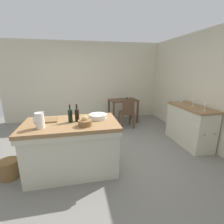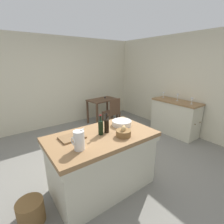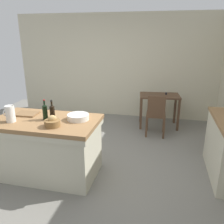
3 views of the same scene
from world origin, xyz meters
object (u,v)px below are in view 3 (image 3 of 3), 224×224
Objects in this scene: pitcher at (10,114)px; wine_bottle_dark at (52,112)px; island_table at (48,145)px; wooden_chair at (156,114)px; wine_bottle_amber at (45,111)px; wash_bowl at (78,117)px; bread_basket at (52,123)px; cutting_board at (27,114)px; writing_desk at (159,100)px.

wine_bottle_dark is at bearing 21.31° from pitcher.
island_table is 2.39m from wooden_chair.
wine_bottle_amber is (-1.54, -1.81, 0.53)m from wooden_chair.
wash_bowl is 1.49× the size of bread_basket.
bread_basket is at bearing -30.68° from cutting_board.
bread_basket is (0.23, -0.22, 0.47)m from island_table.
wine_bottle_dark reaches higher than wash_bowl.
island_table is at bearing -20.97° from cutting_board.
pitcher reaches higher than wash_bowl.
pitcher is (-2.01, -2.60, 0.38)m from writing_desk.
writing_desk is 0.60m from wooden_chair.
island_table is 0.71m from pitcher.
wine_bottle_dark reaches higher than writing_desk.
writing_desk is at bearing 56.56° from wine_bottle_amber.
island_table is 5.28× the size of wine_bottle_dark.
bread_basket is (0.66, -0.04, -0.07)m from pitcher.
wine_bottle_dark is at bearing 115.59° from bread_basket.
wine_bottle_dark reaches higher than cutting_board.
writing_desk is 3.02× the size of wash_bowl.
wash_bowl is (0.47, 0.12, 0.45)m from island_table.
pitcher is at bearing -157.51° from island_table.
cutting_board is 0.42m from wine_bottle_amber.
pitcher reaches higher than writing_desk.
wash_bowl is (-1.11, -2.30, 0.30)m from writing_desk.
wash_bowl reaches higher than writing_desk.
wooden_chair reaches higher than island_table.
wine_bottle_dark reaches higher than wooden_chair.
wine_bottle_amber reaches higher than wooden_chair.
cutting_board is 1.09× the size of wine_bottle_amber.
wine_bottle_dark is at bearing -128.47° from wooden_chair.
bread_basket is at bearing -46.04° from wine_bottle_amber.
wash_bowl is 0.38m from wine_bottle_dark.
writing_desk is at bearing 64.21° from wash_bowl.
wash_bowl is at bearing 53.70° from bread_basket.
island_table is at bearing -130.02° from wooden_chair.
pitcher is at bearing -127.81° from writing_desk.
wine_bottle_dark is 0.11m from wine_bottle_amber.
wooden_chair is 2.36m from wine_bottle_dark.
cutting_board is (-0.86, 0.03, -0.03)m from wash_bowl.
writing_desk is at bearing 56.82° from island_table.
island_table is at bearing -166.16° from wash_bowl.
cutting_board is at bearing -138.89° from wooden_chair.
pitcher is 0.48m from wine_bottle_amber.
wine_bottle_amber reaches higher than cutting_board.
pitcher is 0.94× the size of wine_bottle_amber.
island_table is 0.60m from cutting_board.
island_table is at bearing 136.28° from bread_basket.
bread_basket is (-1.35, -2.63, 0.31)m from writing_desk.
cutting_board is at bearing 177.73° from wash_bowl.
wine_bottle_amber reaches higher than writing_desk.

